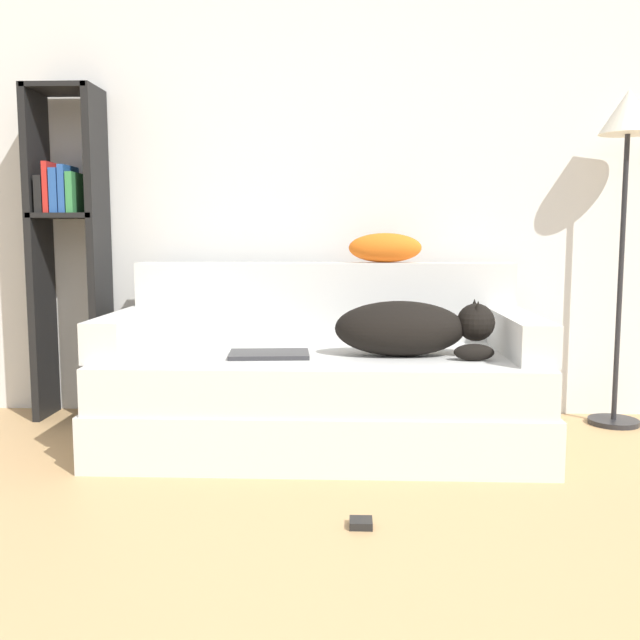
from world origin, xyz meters
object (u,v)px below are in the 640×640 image
Objects in this scene: dog at (410,328)px; floor_lamp at (627,148)px; couch at (321,400)px; laptop at (269,354)px; power_adapter at (361,523)px; bookshelf at (68,236)px; throw_pillow at (385,248)px.

floor_lamp is at bearing 25.26° from dog.
couch is 2.78× the size of dog.
laptop is 0.93m from power_adapter.
couch is 0.32m from laptop.
bookshelf is (-1.26, 0.44, 0.70)m from couch.
throw_pillow is 0.22× the size of floor_lamp.
bookshelf reaches higher than power_adapter.
dog is 1.38m from floor_lamp.
couch is at bearing -126.04° from throw_pillow.
throw_pillow reaches higher than dog.
couch is 0.81m from throw_pillow.
bookshelf reaches higher than couch.
couch is 0.91m from power_adapter.
laptop is 0.84m from throw_pillow.
laptop is 0.99× the size of throw_pillow.
couch is 1.13× the size of bookshelf.
laptop is at bearing -162.11° from floor_lamp.
laptop is (-0.21, -0.12, 0.22)m from couch.
throw_pillow reaches higher than power_adapter.
bookshelf is (-1.63, 0.53, 0.38)m from dog.
power_adapter is at bearing -69.21° from laptop.
dog is at bearing -1.73° from laptop.
floor_lamp is at bearing 12.70° from laptop.
laptop is 1.29m from bookshelf.
throw_pillow reaches higher than laptop.
floor_lamp reaches higher than laptop.
couch is at bearing 167.53° from dog.
couch is 5.31× the size of laptop.
power_adapter is (-0.13, -1.27, -0.83)m from throw_pillow.
power_adapter is at bearing -42.94° from bookshelf.
bookshelf is 22.50× the size of power_adapter.
dog is 9.19× the size of power_adapter.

